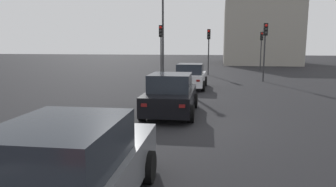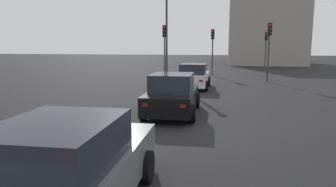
{
  "view_description": "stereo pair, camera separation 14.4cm",
  "coord_description": "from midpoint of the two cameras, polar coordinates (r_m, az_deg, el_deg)",
  "views": [
    {
      "loc": [
        -10.51,
        -0.49,
        2.69
      ],
      "look_at": [
        -2.48,
        0.91,
        1.4
      ],
      "focal_mm": 32.55,
      "sensor_mm": 36.0,
      "label": 1
    },
    {
      "loc": [
        -10.49,
        -0.63,
        2.69
      ],
      "look_at": [
        -2.48,
        0.91,
        1.4
      ],
      "focal_mm": 32.55,
      "sensor_mm": 36.0,
      "label": 2
    }
  ],
  "objects": [
    {
      "name": "car_white_right_lead",
      "position": [
        19.43,
        4.0,
        3.21
      ],
      "size": [
        4.16,
        1.99,
        1.57
      ],
      "rotation": [
        0.0,
        0.0,
        0.0
      ],
      "color": "silver",
      "rests_on": "ground_plane"
    },
    {
      "name": "traffic_light_near_left",
      "position": [
        23.97,
        17.57,
        9.53
      ],
      "size": [
        0.33,
        0.31,
        4.32
      ],
      "rotation": [
        0.0,
        0.0,
        3.28
      ],
      "color": "#2D2D30",
      "rests_on": "ground_plane"
    },
    {
      "name": "ground_plane",
      "position": [
        10.88,
        6.63,
        -5.95
      ],
      "size": [
        160.0,
        160.0,
        0.2
      ],
      "primitive_type": "cube",
      "color": "black"
    },
    {
      "name": "traffic_light_near_right",
      "position": [
        24.0,
        -1.52,
        9.82
      ],
      "size": [
        0.32,
        0.28,
        4.25
      ],
      "rotation": [
        0.0,
        0.0,
        3.16
      ],
      "color": "#2D2D30",
      "rests_on": "ground_plane"
    },
    {
      "name": "street_lamp_kerbside",
      "position": [
        25.66,
        -1.13,
        13.36
      ],
      "size": [
        0.56,
        0.36,
        7.99
      ],
      "color": "#2D2D30",
      "rests_on": "ground_plane"
    },
    {
      "name": "building_facade_left",
      "position": [
        49.75,
        16.43,
        10.58
      ],
      "size": [
        15.29,
        10.3,
        8.83
      ],
      "primitive_type": "cube",
      "color": "gray",
      "rests_on": "ground_plane"
    },
    {
      "name": "car_grey_right_third",
      "position": [
        4.99,
        -18.82,
        -14.05
      ],
      "size": [
        4.74,
        2.16,
        1.62
      ],
      "rotation": [
        0.0,
        0.0,
        0.04
      ],
      "color": "slate",
      "rests_on": "ground_plane"
    },
    {
      "name": "traffic_light_far_left",
      "position": [
        35.21,
        16.98,
        9.07
      ],
      "size": [
        0.33,
        0.3,
        4.17
      ],
      "rotation": [
        0.0,
        0.0,
        3.26
      ],
      "color": "#2D2D30",
      "rests_on": "ground_plane"
    },
    {
      "name": "traffic_light_far_right",
      "position": [
        28.21,
        7.47,
        9.49
      ],
      "size": [
        0.32,
        0.3,
        4.16
      ],
      "rotation": [
        0.0,
        0.0,
        3.05
      ],
      "color": "#2D2D30",
      "rests_on": "ground_plane"
    },
    {
      "name": "car_black_right_second",
      "position": [
        11.98,
        0.2,
        -0.25
      ],
      "size": [
        4.24,
        2.09,
        1.62
      ],
      "rotation": [
        0.0,
        0.0,
        0.03
      ],
      "color": "black",
      "rests_on": "ground_plane"
    }
  ]
}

